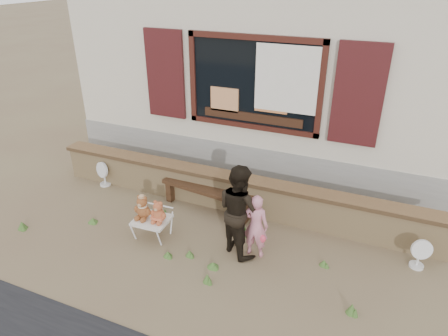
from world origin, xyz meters
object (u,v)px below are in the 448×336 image
at_px(teddy_bear_left, 143,207).
at_px(bench, 207,193).
at_px(folding_chair, 152,221).
at_px(child, 256,226).
at_px(adult, 239,210).
at_px(teddy_bear_right, 159,211).

bearing_deg(teddy_bear_left, bench, 58.29).
distance_m(folding_chair, teddy_bear_left, 0.27).
xyz_separation_m(folding_chair, child, (1.66, 0.22, 0.21)).
bearing_deg(folding_chair, child, 4.86).
height_order(bench, child, child).
distance_m(child, adult, 0.34).
bearing_deg(teddy_bear_left, teddy_bear_right, -0.00).
xyz_separation_m(folding_chair, teddy_bear_right, (0.14, 0.01, 0.22)).
relative_size(bench, teddy_bear_left, 4.34).
relative_size(bench, teddy_bear_right, 4.75).
relative_size(teddy_bear_right, adult, 0.26).
distance_m(teddy_bear_left, teddy_bear_right, 0.28).
distance_m(teddy_bear_left, adult, 1.56).
relative_size(teddy_bear_left, adult, 0.28).
xyz_separation_m(teddy_bear_left, child, (1.80, 0.23, -0.02)).
bearing_deg(child, folding_chair, 5.90).
relative_size(bench, child, 1.70).
relative_size(bench, adult, 1.21).
bearing_deg(bench, teddy_bear_right, -99.86).
xyz_separation_m(folding_chair, adult, (1.40, 0.22, 0.42)).
height_order(child, adult, adult).
height_order(bench, folding_chair, bench).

